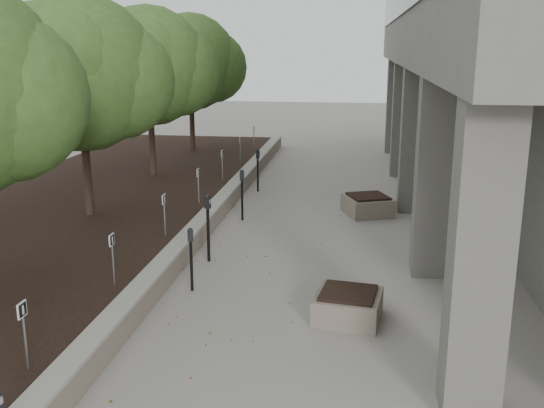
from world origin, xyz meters
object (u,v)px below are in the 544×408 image
Objects in this scene: crabapple_tree_3 at (82,106)px; parking_meter_2 at (191,259)px; crabapple_tree_4 at (150,92)px; parking_meter_5 at (258,171)px; parking_meter_3 at (208,228)px; planter_back at (368,205)px; parking_meter_4 at (242,195)px; planter_front at (348,305)px; crabapple_tree_5 at (191,82)px.

crabapple_tree_3 is 4.32× the size of parking_meter_2.
parking_meter_5 is (3.55, -0.24, -2.44)m from crabapple_tree_4.
crabapple_tree_4 is 8.14m from parking_meter_3.
parking_meter_5 is (3.55, 4.76, -2.44)m from crabapple_tree_3.
planter_back is at bearing 19.07° from crabapple_tree_3.
parking_meter_4 is 1.01× the size of parking_meter_5.
planter_back is at bearing 86.65° from planter_front.
parking_meter_3 is at bearing 140.23° from planter_front.
crabapple_tree_3 is 4.69m from parking_meter_3.
parking_meter_4 is at bearing -162.51° from planter_back.
crabapple_tree_4 is 3.98× the size of parking_meter_5.
crabapple_tree_4 is at bearing 90.00° from crabapple_tree_3.
parking_meter_4 reaches higher than parking_meter_5.
parking_meter_3 reaches higher than parking_meter_4.
planter_back is at bearing -52.70° from parking_meter_5.
parking_meter_2 is (3.63, -8.61, -2.49)m from crabapple_tree_4.
crabapple_tree_5 reaches higher than parking_meter_5.
planter_front is 6.92m from planter_back.
crabapple_tree_4 reaches higher than parking_meter_5.
parking_meter_3 reaches higher than planter_front.
planter_front is (6.61, -14.48, -2.87)m from crabapple_tree_5.
crabapple_tree_4 is 8.00m from planter_back.
crabapple_tree_3 is 3.98× the size of parking_meter_5.
crabapple_tree_5 is at bearing 90.00° from crabapple_tree_4.
crabapple_tree_3 is at bearing -90.00° from crabapple_tree_4.
crabapple_tree_3 is 3.92× the size of parking_meter_4.
crabapple_tree_4 is (0.00, 5.00, 0.00)m from crabapple_tree_3.
crabapple_tree_3 reaches higher than parking_meter_5.
crabapple_tree_5 is 4.61× the size of planter_back.
planter_front is at bearing -34.13° from crabapple_tree_3.
crabapple_tree_5 is 9.69m from parking_meter_4.
parking_meter_2 is at bearing -75.07° from crabapple_tree_5.
parking_meter_3 is 6.69m from parking_meter_5.
planter_back is (7.02, -2.57, -2.84)m from crabapple_tree_4.
parking_meter_2 is at bearing -67.15° from crabapple_tree_4.
crabapple_tree_5 is 10.71m from planter_back.
parking_meter_3 reaches higher than planter_back.
crabapple_tree_4 is at bearing 157.23° from parking_meter_5.
parking_meter_2 is at bearing -119.29° from planter_back.
parking_meter_4 is (3.67, 1.37, -2.43)m from crabapple_tree_3.
crabapple_tree_5 reaches higher than parking_meter_3.
crabapple_tree_4 reaches higher than parking_meter_2.
parking_meter_2 is at bearing -44.87° from crabapple_tree_3.
crabapple_tree_3 is at bearing 165.90° from parking_meter_3.
crabapple_tree_5 is (0.00, 10.00, 0.00)m from crabapple_tree_3.
crabapple_tree_5 is at bearing 90.00° from crabapple_tree_3.
parking_meter_2 is 4.99m from parking_meter_4.
parking_meter_3 is 3.31m from parking_meter_4.
planter_front is (3.07, -9.24, -0.43)m from parking_meter_5.
crabapple_tree_3 is at bearing -90.00° from crabapple_tree_5.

